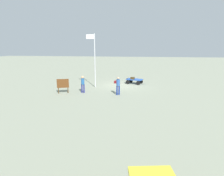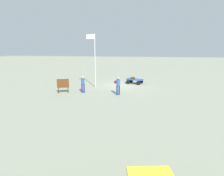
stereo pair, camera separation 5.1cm
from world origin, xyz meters
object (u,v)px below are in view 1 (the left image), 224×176
worker_lead (118,85)px  signboard (63,84)px  worker_trailing (83,83)px  luggage_cart (134,80)px  flagpole (94,57)px  suitcase_navy (133,78)px  suitcase_grey (117,82)px

worker_lead → signboard: worker_lead is taller
worker_trailing → luggage_cart: bearing=-133.0°
flagpole → suitcase_navy: bearing=-149.5°
luggage_cart → worker_trailing: bearing=47.0°
worker_lead → worker_trailing: 3.47m
suitcase_grey → flagpole: 4.58m
flagpole → worker_lead: bearing=135.7°
suitcase_grey → luggage_cart: bearing=-179.6°
worker_trailing → flagpole: 3.51m
suitcase_navy → worker_trailing: (4.58, 4.96, 0.25)m
luggage_cart → suitcase_grey: luggage_cart is taller
luggage_cart → signboard: (6.60, 5.62, 0.46)m
signboard → suitcase_grey: bearing=-128.7°
suitcase_navy → suitcase_grey: (1.91, -0.17, -0.56)m
luggage_cart → worker_trailing: 7.04m
luggage_cart → signboard: bearing=40.4°
suitcase_grey → suitcase_navy: bearing=175.0°
luggage_cart → suitcase_grey: 2.13m
flagpole → signboard: (2.34, 3.05, -2.40)m
suitcase_navy → flagpole: 5.36m
worker_lead → flagpole: (2.93, -2.85, 2.31)m
luggage_cart → signboard: size_ratio=1.50×
luggage_cart → worker_lead: size_ratio=1.24×
luggage_cart → flagpole: bearing=31.1°
luggage_cart → flagpole: 5.74m
suitcase_navy → worker_lead: 5.37m
suitcase_navy → flagpole: size_ratio=0.09×
suitcase_grey → signboard: 7.21m
signboard → flagpole: bearing=-127.5°
suitcase_navy → signboard: signboard is taller
signboard → suitcase_navy: bearing=-139.6°
luggage_cart → flagpole: size_ratio=0.36×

